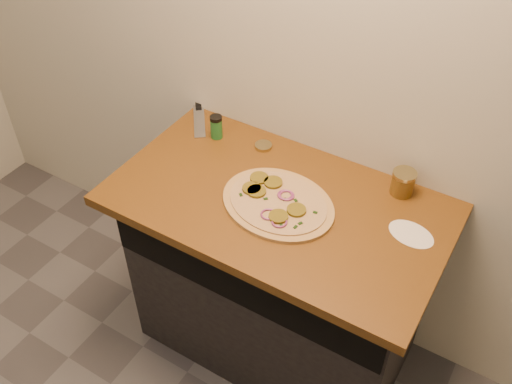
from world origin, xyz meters
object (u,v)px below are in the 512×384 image
Objects in this scene: pizza at (277,202)px; salsa_jar at (403,183)px; spice_shaker at (216,127)px; chefs_knife at (199,109)px.

salsa_jar is at bearing 39.29° from pizza.
chefs_knife is at bearing 145.74° from spice_shaker.
pizza is 4.87× the size of spice_shaker.
chefs_knife is 3.17× the size of salsa_jar.
chefs_knife is (-0.58, 0.34, -0.00)m from pizza.
salsa_jar is (0.93, -0.05, 0.04)m from chefs_knife.
spice_shaker is (0.17, -0.12, 0.04)m from chefs_knife.
salsa_jar is at bearing -3.29° from chefs_knife.
chefs_knife is 3.00× the size of spice_shaker.
pizza reaches higher than chefs_knife.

